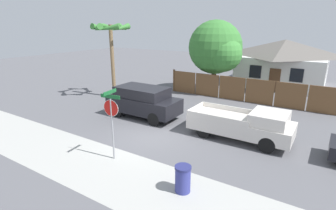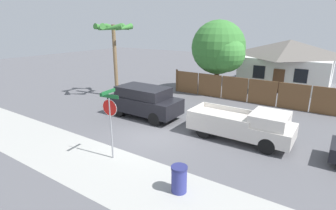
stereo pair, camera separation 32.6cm
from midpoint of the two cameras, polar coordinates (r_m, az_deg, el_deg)
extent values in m
plane|color=#56565B|center=(13.68, -4.60, -6.71)|extent=(80.00, 80.00, 0.00)
cube|color=#A3A39E|center=(11.33, -15.84, -12.69)|extent=(36.00, 3.20, 0.01)
cube|color=brown|center=(22.06, 3.18, 4.97)|extent=(1.97, 0.06, 1.78)
cube|color=brown|center=(21.16, 8.03, 4.30)|extent=(1.97, 0.06, 1.78)
cube|color=brown|center=(20.43, 13.26, 3.55)|extent=(1.97, 0.06, 1.78)
cube|color=brown|center=(19.88, 18.83, 2.72)|extent=(1.97, 0.06, 1.78)
cube|color=brown|center=(19.53, 24.63, 1.82)|extent=(1.97, 0.06, 1.78)
cube|color=brown|center=(19.40, 30.58, 0.88)|extent=(1.97, 0.06, 1.78)
cube|color=brown|center=(22.55, 0.90, 5.39)|extent=(0.12, 0.12, 1.88)
cube|color=white|center=(27.19, 23.29, 6.96)|extent=(7.30, 6.85, 2.75)
pyramid|color=#5B5651|center=(26.95, 23.82, 11.36)|extent=(7.88, 7.39, 1.47)
cube|color=black|center=(24.15, 18.09, 6.92)|extent=(1.00, 0.04, 1.10)
cube|color=black|center=(23.57, 25.83, 5.83)|extent=(1.00, 0.04, 1.10)
cube|color=brown|center=(23.91, 21.76, 5.00)|extent=(0.90, 0.04, 2.00)
cylinder|color=brown|center=(22.69, 9.47, 5.52)|extent=(0.40, 0.40, 2.10)
sphere|color=#387A33|center=(22.31, 9.81, 12.29)|extent=(4.37, 4.37, 4.37)
sphere|color=#3C8437|center=(21.48, 11.63, 10.85)|extent=(2.84, 2.84, 2.84)
cylinder|color=brown|center=(20.81, -12.42, 9.11)|extent=(0.28, 0.28, 5.53)
cone|color=#387A33|center=(19.95, -10.82, 16.09)|extent=(0.44, 1.82, 0.71)
cone|color=#387A33|center=(20.90, -10.21, 16.15)|extent=(1.79, 1.29, 0.71)
cone|color=#387A33|center=(21.57, -12.20, 16.06)|extent=(1.79, 1.29, 0.71)
cone|color=#387A33|center=(21.32, -14.81, 15.88)|extent=(0.44, 1.82, 0.71)
cone|color=#387A33|center=(20.39, -15.62, 15.79)|extent=(1.79, 1.29, 0.71)
cone|color=#387A33|center=(19.69, -13.63, 15.91)|extent=(1.79, 1.29, 0.71)
cube|color=black|center=(16.20, -5.88, 0.17)|extent=(4.51, 2.00, 0.90)
cube|color=black|center=(16.06, -6.27, 2.84)|extent=(3.16, 1.83, 0.62)
cube|color=black|center=(15.19, -1.85, 2.11)|extent=(0.06, 1.75, 0.52)
cylinder|color=black|center=(16.24, -0.02, -1.29)|extent=(0.78, 0.22, 0.78)
cylinder|color=black|center=(14.86, -3.69, -3.10)|extent=(0.78, 0.22, 0.78)
cylinder|color=black|center=(17.82, -7.61, 0.24)|extent=(0.78, 0.22, 0.78)
cylinder|color=black|center=(16.58, -11.52, -1.26)|extent=(0.78, 0.22, 0.78)
cube|color=silver|center=(13.55, 14.64, -4.26)|extent=(5.01, 1.97, 0.71)
cube|color=silver|center=(13.02, 20.59, -2.73)|extent=(1.61, 1.80, 0.56)
cube|color=silver|center=(14.48, 12.75, -0.74)|extent=(3.14, 0.08, 0.25)
cube|color=silver|center=(12.82, 9.87, -2.89)|extent=(3.14, 0.08, 0.25)
cube|color=silver|center=(14.26, 5.37, -0.65)|extent=(0.08, 1.86, 0.25)
cylinder|color=black|center=(14.13, 21.65, -5.51)|extent=(0.74, 0.22, 0.74)
cylinder|color=black|center=(12.55, 20.04, -8.19)|extent=(0.74, 0.22, 0.74)
cylinder|color=black|center=(14.92, 9.94, -3.33)|extent=(0.74, 0.22, 0.74)
cylinder|color=black|center=(13.43, 7.03, -5.55)|extent=(0.74, 0.22, 0.74)
cylinder|color=gray|center=(11.19, -12.82, -5.28)|extent=(0.07, 0.07, 2.66)
cylinder|color=red|center=(10.88, -13.15, -0.66)|extent=(0.67, 0.12, 0.67)
cylinder|color=white|center=(10.88, -13.15, -0.66)|extent=(0.71, 0.11, 0.71)
cube|color=#19602D|center=(10.74, -13.32, 1.80)|extent=(0.92, 0.15, 0.15)
cube|color=#19602D|center=(10.70, -13.38, 2.73)|extent=(0.14, 0.83, 0.15)
cylinder|color=navy|center=(9.28, 2.20, -16.00)|extent=(0.53, 0.53, 0.89)
cylinder|color=navy|center=(9.03, 2.23, -13.43)|extent=(0.57, 0.57, 0.08)
camera|label=1|loc=(0.16, -90.70, -0.22)|focal=28.00mm
camera|label=2|loc=(0.16, 89.30, 0.22)|focal=28.00mm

